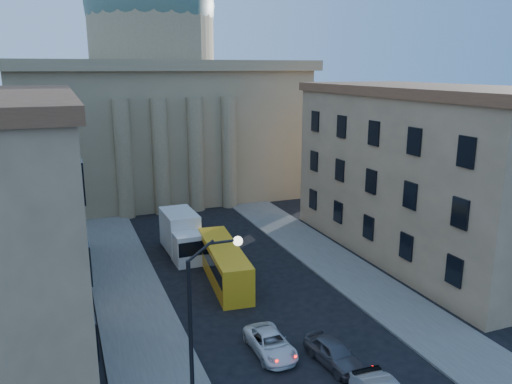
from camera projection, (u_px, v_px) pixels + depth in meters
sidewalk_left at (139, 324)px, 32.19m from camera, size 5.00×60.00×0.15m
sidewalk_right at (364, 283)px, 38.24m from camera, size 5.00×60.00×0.15m
church at (155, 101)px, 66.19m from camera, size 68.02×28.76×36.60m
building_right at (426, 171)px, 43.10m from camera, size 11.60×26.60×14.70m
street_lamp at (202, 315)px, 22.45m from camera, size 2.62×0.44×8.83m
car_left_mid at (270, 343)px, 28.88m from camera, size 2.07×4.42×1.22m
car_right_far at (334, 352)px, 27.80m from camera, size 2.16×4.29×1.40m
car_right_distant at (220, 239)px, 46.25m from camera, size 1.71×4.33×1.40m
city_bus at (224, 262)px, 38.59m from camera, size 3.22×10.15×2.81m
box_truck at (183, 236)px, 43.99m from camera, size 2.80×6.78×3.69m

